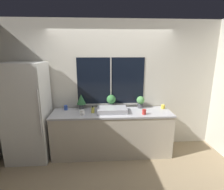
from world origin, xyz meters
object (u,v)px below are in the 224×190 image
object	(u,v)px
refrigerator	(27,113)
potted_plant_left	(81,100)
potted_plant_right	(141,101)
mug_yellow	(163,107)
sink	(112,110)
soap_bottle	(93,110)
mug_blue	(66,108)
potted_plant_center	(111,101)
mug_red	(144,112)
mug_white	(82,112)

from	to	relation	value
refrigerator	potted_plant_left	world-z (taller)	refrigerator
potted_plant_right	mug_yellow	xyz separation A→B (m)	(0.47, -0.08, -0.11)
potted_plant_left	sink	bearing A→B (deg)	-20.20
soap_bottle	mug_blue	xyz separation A→B (m)	(-0.56, 0.21, -0.01)
potted_plant_left	potted_plant_center	size ratio (longest dim) A/B	1.08
mug_blue	mug_yellow	bearing A→B (deg)	-1.14
potted_plant_right	sink	bearing A→B (deg)	-159.56
potted_plant_left	soap_bottle	size ratio (longest dim) A/B	2.27
soap_bottle	mug_red	xyz separation A→B (m)	(0.98, -0.15, -0.01)
soap_bottle	mug_white	size ratio (longest dim) A/B	1.48
sink	mug_red	xyz separation A→B (m)	(0.60, -0.17, 0.00)
potted_plant_right	mug_yellow	size ratio (longest dim) A/B	3.08
refrigerator	soap_bottle	size ratio (longest dim) A/B	13.43
mug_white	soap_bottle	bearing A→B (deg)	28.36
mug_red	potted_plant_left	bearing A→B (deg)	161.83
mug_blue	mug_yellow	size ratio (longest dim) A/B	1.17
potted_plant_right	soap_bottle	world-z (taller)	potted_plant_right
potted_plant_left	mug_red	bearing A→B (deg)	-18.17
potted_plant_right	potted_plant_center	bearing A→B (deg)	180.00
refrigerator	sink	size ratio (longest dim) A/B	3.23
sink	mug_white	bearing A→B (deg)	-167.71
mug_yellow	potted_plant_center	bearing A→B (deg)	175.75
potted_plant_right	mug_yellow	world-z (taller)	potted_plant_right
mug_blue	mug_white	size ratio (longest dim) A/B	1.02
mug_white	mug_yellow	bearing A→B (deg)	9.39
mug_blue	mug_red	world-z (taller)	mug_red
potted_plant_center	refrigerator	bearing A→B (deg)	-170.10
potted_plant_left	mug_white	world-z (taller)	potted_plant_left
sink	refrigerator	bearing A→B (deg)	-178.22
mug_white	mug_red	world-z (taller)	mug_red
potted_plant_right	mug_red	distance (m)	0.42
refrigerator	potted_plant_left	xyz separation A→B (m)	(0.99, 0.28, 0.15)
soap_bottle	potted_plant_left	bearing A→B (deg)	134.56
refrigerator	potted_plant_center	xyz separation A→B (m)	(1.61, 0.28, 0.13)
mug_white	sink	bearing A→B (deg)	12.29
soap_bottle	mug_white	world-z (taller)	soap_bottle
potted_plant_center	soap_bottle	size ratio (longest dim) A/B	2.09
mug_blue	mug_red	distance (m)	1.59
potted_plant_center	mug_blue	distance (m)	0.94
soap_bottle	mug_yellow	xyz separation A→B (m)	(1.47, 0.17, -0.02)
refrigerator	mug_yellow	bearing A→B (deg)	4.22
refrigerator	mug_white	size ratio (longest dim) A/B	19.84
refrigerator	soap_bottle	distance (m)	1.24
potted_plant_left	soap_bottle	distance (m)	0.38
potted_plant_left	mug_white	size ratio (longest dim) A/B	3.35
potted_plant_right	mug_blue	size ratio (longest dim) A/B	2.63
sink	mug_red	world-z (taller)	sink
mug_blue	mug_white	xyz separation A→B (m)	(0.37, -0.32, -0.00)
mug_blue	mug_red	bearing A→B (deg)	-13.20
refrigerator	soap_bottle	bearing A→B (deg)	1.42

